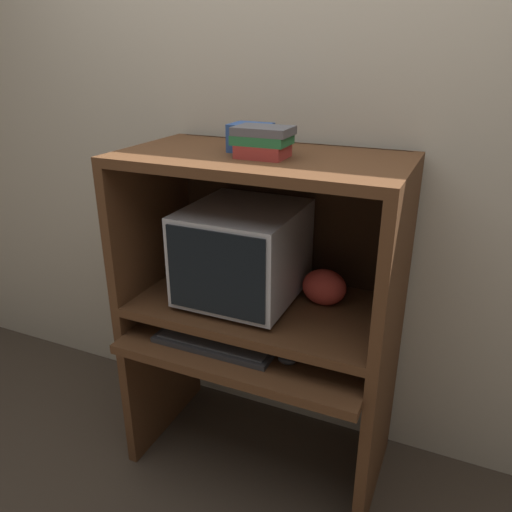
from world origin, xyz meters
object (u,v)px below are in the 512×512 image
keyboard (215,343)px  storage_box (251,138)px  snack_bag (324,287)px  book_stack (263,141)px  mouse (287,360)px  crt_monitor (243,252)px

keyboard → storage_box: size_ratio=3.39×
snack_bag → book_stack: (-0.20, -0.13, 0.56)m
keyboard → mouse: bearing=0.8°
keyboard → mouse: size_ratio=7.07×
storage_box → mouse: bearing=-42.9°
keyboard → storage_box: 0.77m
crt_monitor → snack_bag: crt_monitor is taller
crt_monitor → mouse: crt_monitor is taller
crt_monitor → book_stack: (0.10, -0.05, 0.44)m
keyboard → snack_bag: (0.33, 0.27, 0.18)m
snack_bag → book_stack: 0.61m
snack_bag → book_stack: size_ratio=0.89×
keyboard → snack_bag: 0.47m
book_stack → keyboard: bearing=-132.2°
book_stack → storage_box: (-0.08, 0.08, -0.00)m
crt_monitor → mouse: 0.44m
crt_monitor → keyboard: size_ratio=0.98×
mouse → snack_bag: snack_bag is taller
crt_monitor → keyboard: bearing=-98.2°
keyboard → book_stack: (0.13, 0.14, 0.73)m
crt_monitor → storage_box: size_ratio=3.32×
mouse → storage_box: 0.80m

